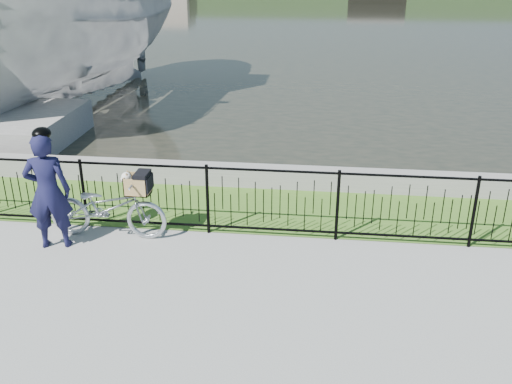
# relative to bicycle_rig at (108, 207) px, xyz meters

# --- Properties ---
(ground) EXTENTS (120.00, 120.00, 0.00)m
(ground) POSITION_rel_bicycle_rig_xyz_m (2.50, -1.32, -0.50)
(ground) COLOR gray
(ground) RESTS_ON ground
(grass_strip) EXTENTS (60.00, 2.00, 0.01)m
(grass_strip) POSITION_rel_bicycle_rig_xyz_m (2.50, 1.28, -0.49)
(grass_strip) COLOR #426A21
(grass_strip) RESTS_ON ground
(water) EXTENTS (120.00, 120.00, 0.00)m
(water) POSITION_rel_bicycle_rig_xyz_m (2.50, 31.68, -0.50)
(water) COLOR #28271E
(water) RESTS_ON ground
(quay_wall) EXTENTS (60.00, 0.30, 0.40)m
(quay_wall) POSITION_rel_bicycle_rig_xyz_m (2.50, 2.28, -0.30)
(quay_wall) COLOR gray
(quay_wall) RESTS_ON ground
(fence) EXTENTS (14.00, 0.06, 1.15)m
(fence) POSITION_rel_bicycle_rig_xyz_m (2.50, 0.28, 0.08)
(fence) COLOR black
(fence) RESTS_ON ground
(bicycle_rig) EXTENTS (1.86, 0.65, 1.12)m
(bicycle_rig) POSITION_rel_bicycle_rig_xyz_m (0.00, 0.00, 0.00)
(bicycle_rig) COLOR #ADB2BA
(bicycle_rig) RESTS_ON ground
(cyclist) EXTENTS (0.73, 0.57, 1.85)m
(cyclist) POSITION_rel_bicycle_rig_xyz_m (-0.72, -0.40, 0.42)
(cyclist) COLOR black
(cyclist) RESTS_ON ground
(boat_near) EXTENTS (5.46, 11.39, 6.03)m
(boat_near) POSITION_rel_bicycle_rig_xyz_m (-3.61, 7.33, 1.71)
(boat_near) COLOR #A9AAA9
(boat_near) RESTS_ON water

